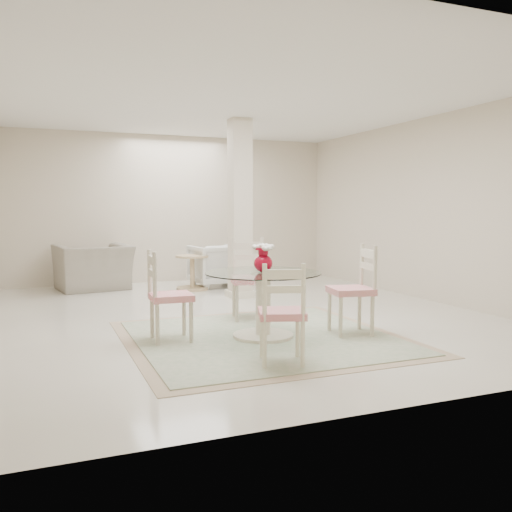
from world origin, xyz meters
name	(u,v)px	position (x,y,z in m)	size (l,w,h in m)	color
ground	(239,314)	(0.00, 0.00, 0.00)	(7.00, 7.00, 0.00)	white
room_shell	(238,169)	(0.00, 0.00, 1.86)	(6.02, 7.02, 2.71)	beige
column	(240,209)	(0.50, 1.30, 1.35)	(0.30, 0.30, 2.70)	beige
area_rug	(263,337)	(-0.20, -1.30, 0.01)	(2.80, 2.80, 0.02)	tan
dining_table	(263,305)	(-0.20, -1.30, 0.35)	(1.21, 1.21, 0.70)	#F9E8CC
red_vase	(264,258)	(-0.20, -1.30, 0.85)	(0.23, 0.21, 0.30)	#AD051F
dining_chair_east	(357,283)	(0.79, -1.53, 0.56)	(0.50, 0.50, 1.07)	beige
dining_chair_north	(249,272)	(0.03, -0.31, 0.58)	(0.53, 0.53, 1.09)	beige
dining_chair_west	(164,289)	(-1.20, -1.09, 0.54)	(0.43, 0.43, 1.03)	beige
dining_chair_south	(282,306)	(-0.44, -2.29, 0.52)	(0.50, 0.50, 0.99)	#F3EDC8
recliner_taupe	(93,267)	(-1.52, 2.93, 0.38)	(1.16, 1.01, 0.75)	gray
armchair_white	(215,265)	(0.50, 2.55, 0.37)	(0.78, 0.81, 0.73)	silver
side_table	(192,274)	(0.01, 2.29, 0.27)	(0.56, 0.56, 0.58)	tan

